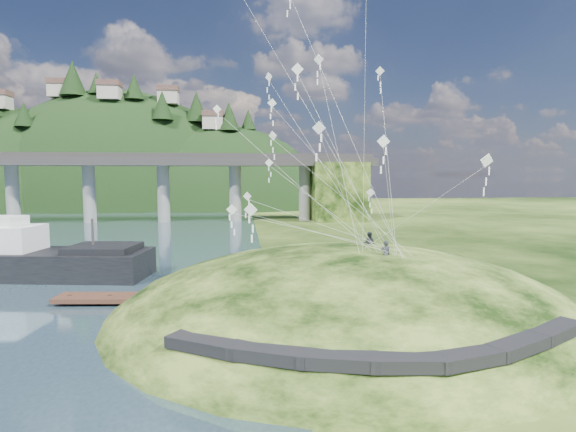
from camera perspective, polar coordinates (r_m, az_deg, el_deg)
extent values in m
plane|color=black|center=(31.51, -6.29, -13.88)|extent=(320.00, 320.00, 0.00)
ellipsoid|color=black|center=(34.78, 7.51, -14.64)|extent=(36.00, 32.00, 13.00)
cube|color=black|center=(23.37, -10.26, -15.61)|extent=(4.32, 3.62, 0.71)
cube|color=black|center=(21.78, -2.35, -16.95)|extent=(4.10, 2.97, 0.61)
cube|color=black|center=(21.25, 6.33, -17.58)|extent=(3.85, 2.37, 0.62)
cube|color=black|center=(21.68, 14.75, -17.38)|extent=(3.62, 1.83, 0.66)
cube|color=black|center=(23.02, 21.85, -16.19)|extent=(3.82, 2.27, 0.68)
cube|color=black|center=(25.21, 27.05, -14.26)|extent=(4.11, 2.97, 0.71)
cube|color=black|center=(28.06, 30.55, -12.37)|extent=(4.26, 3.43, 0.66)
cube|color=#2D2B2B|center=(115.64, -31.97, 6.51)|extent=(160.00, 0.40, 1.20)
cylinder|color=gray|center=(110.67, -31.58, 2.52)|extent=(2.60, 2.60, 13.00)
cylinder|color=gray|center=(104.92, -23.91, 2.74)|extent=(2.60, 2.60, 13.00)
cylinder|color=gray|center=(101.24, -15.53, 2.93)|extent=(2.60, 2.60, 13.00)
cylinder|color=gray|center=(99.85, -6.71, 3.05)|extent=(2.60, 2.60, 13.00)
cylinder|color=gray|center=(100.86, 2.14, 3.11)|extent=(2.60, 2.60, 13.00)
cube|color=black|center=(102.19, 6.31, 3.11)|extent=(12.00, 11.00, 13.00)
ellipsoid|color=black|center=(161.71, -20.37, -0.84)|extent=(96.00, 68.00, 88.00)
ellipsoid|color=black|center=(149.26, -7.96, -2.59)|extent=(76.00, 56.00, 72.00)
cone|color=black|center=(149.89, -30.51, 11.08)|extent=(5.29, 5.29, 6.96)
cone|color=black|center=(155.56, -25.66, 15.49)|extent=(8.01, 8.01, 10.54)
cone|color=black|center=(152.67, -23.15, 15.27)|extent=(4.97, 4.97, 6.54)
cone|color=black|center=(147.67, -18.96, 15.28)|extent=(5.83, 5.83, 7.67)
cone|color=black|center=(140.20, -15.68, 13.40)|extent=(6.47, 6.47, 8.51)
cone|color=black|center=(145.90, -11.54, 13.42)|extent=(7.13, 7.13, 9.38)
cone|color=black|center=(139.95, -7.50, 12.44)|extent=(6.56, 6.56, 8.63)
cone|color=black|center=(145.46, -5.07, 12.12)|extent=(4.88, 4.88, 6.42)
cube|color=#BDB3A1|center=(159.83, -26.98, 13.96)|extent=(6.00, 5.00, 4.00)
cube|color=brown|center=(160.29, -27.02, 14.91)|extent=(6.40, 5.40, 1.60)
cube|color=#BDB3A1|center=(146.88, -21.70, 14.30)|extent=(6.00, 5.00, 4.00)
cube|color=brown|center=(147.34, -21.74, 15.34)|extent=(6.40, 5.40, 1.60)
cube|color=#BDB3A1|center=(149.38, -14.95, 14.30)|extent=(6.00, 5.00, 4.00)
cube|color=brown|center=(149.83, -14.98, 15.32)|extent=(6.40, 5.40, 1.60)
cube|color=#BDB3A1|center=(140.88, -9.50, 11.55)|extent=(6.00, 5.00, 4.00)
cube|color=brown|center=(141.20, -9.52, 12.64)|extent=(6.40, 5.40, 1.60)
cube|color=black|center=(52.06, -29.69, -5.33)|extent=(23.72, 9.62, 2.72)
cube|color=silver|center=(53.44, -32.66, -2.60)|extent=(7.93, 5.64, 2.93)
cube|color=silver|center=(53.26, -32.75, -0.70)|extent=(4.61, 3.73, 1.26)
cube|color=black|center=(48.29, -22.38, -3.80)|extent=(6.99, 6.11, 0.63)
cylinder|color=#2D2B2B|center=(48.56, -23.55, -2.17)|extent=(0.25, 0.25, 3.14)
cube|color=#3B2218|center=(38.27, -17.17, -9.87)|extent=(15.02, 3.75, 0.37)
cylinder|color=#3B2218|center=(40.60, -25.93, -9.68)|extent=(0.32, 0.32, 1.06)
cylinder|color=#3B2218|center=(39.36, -21.67, -9.99)|extent=(0.32, 0.32, 1.06)
cylinder|color=#3B2218|center=(38.34, -17.16, -10.25)|extent=(0.32, 0.32, 1.06)
cylinder|color=#3B2218|center=(37.56, -12.42, -10.46)|extent=(0.32, 0.32, 1.06)
cylinder|color=#3B2218|center=(37.05, -7.51, -10.61)|extent=(0.32, 0.32, 1.06)
imported|color=#252932|center=(31.19, 12.29, -3.05)|extent=(0.78, 0.57, 1.98)
imported|color=#252932|center=(35.85, 10.28, -1.97)|extent=(1.20, 1.14, 1.95)
cube|color=white|center=(42.45, -2.46, 17.23)|extent=(0.59, 0.64, 0.82)
cube|color=white|center=(42.33, -2.45, 16.45)|extent=(0.10, 0.08, 0.48)
cube|color=white|center=(42.22, -2.45, 15.67)|extent=(0.10, 0.08, 0.48)
cube|color=white|center=(42.12, -2.45, 14.89)|extent=(0.10, 0.08, 0.48)
cube|color=white|center=(38.02, 10.45, 2.95)|extent=(0.71, 0.25, 0.71)
cube|color=white|center=(38.04, 10.43, 2.18)|extent=(0.09, 0.02, 0.42)
cube|color=white|center=(38.07, 10.42, 1.40)|extent=(0.09, 0.02, 0.42)
cube|color=white|center=(38.11, 10.41, 0.62)|extent=(0.09, 0.02, 0.42)
cube|color=white|center=(37.30, 3.92, 19.23)|extent=(0.74, 0.40, 0.79)
cube|color=white|center=(37.17, 3.91, 18.37)|extent=(0.11, 0.04, 0.47)
cube|color=white|center=(37.04, 3.91, 17.50)|extent=(0.11, 0.04, 0.47)
cube|color=white|center=(36.92, 3.90, 16.63)|extent=(0.11, 0.04, 0.47)
cube|color=white|center=(37.66, -2.43, 6.79)|extent=(0.69, 0.14, 0.68)
cube|color=white|center=(37.65, -2.43, 6.05)|extent=(0.09, 0.04, 0.40)
cube|color=white|center=(37.65, -2.43, 5.31)|extent=(0.09, 0.04, 0.40)
cube|color=white|center=(37.65, -2.42, 4.57)|extent=(0.09, 0.04, 0.40)
cube|color=white|center=(29.23, -7.15, 0.81)|extent=(0.70, 0.19, 0.69)
cube|color=white|center=(29.27, -7.14, -0.16)|extent=(0.09, 0.03, 0.41)
cube|color=white|center=(29.32, -7.13, -1.12)|extent=(0.09, 0.03, 0.41)
cube|color=white|center=(29.38, -7.12, -2.09)|extent=(0.09, 0.03, 0.41)
cube|color=white|center=(30.67, 1.21, 18.15)|extent=(0.81, 0.17, 0.80)
cube|color=white|center=(30.55, 1.20, 17.11)|extent=(0.10, 0.03, 0.47)
cube|color=white|center=(30.44, 1.20, 16.06)|extent=(0.10, 0.03, 0.47)
cube|color=white|center=(30.34, 1.20, 15.00)|extent=(0.10, 0.03, 0.47)
cube|color=white|center=(26.96, 12.03, 9.26)|extent=(0.78, 0.16, 0.77)
cube|color=white|center=(26.92, 12.01, 8.10)|extent=(0.10, 0.03, 0.45)
cube|color=white|center=(26.90, 11.99, 6.93)|extent=(0.10, 0.03, 0.45)
cube|color=white|center=(26.89, 11.96, 5.76)|extent=(0.10, 0.03, 0.45)
cube|color=white|center=(41.78, -9.01, 13.27)|extent=(0.76, 0.20, 0.76)
cube|color=white|center=(41.71, -9.00, 12.53)|extent=(0.10, 0.05, 0.44)
cube|color=white|center=(41.65, -8.99, 11.79)|extent=(0.10, 0.05, 0.44)
cube|color=white|center=(41.59, -8.98, 11.05)|extent=(0.10, 0.05, 0.44)
cube|color=white|center=(39.64, -1.95, 10.16)|extent=(0.64, 0.64, 0.84)
cube|color=white|center=(39.59, -1.95, 9.27)|extent=(0.11, 0.07, 0.50)
cube|color=white|center=(39.55, -1.95, 8.39)|extent=(0.11, 0.07, 0.50)
cube|color=white|center=(39.52, -1.94, 7.50)|extent=(0.11, 0.07, 0.50)
cube|color=white|center=(39.82, 11.60, 17.59)|extent=(0.72, 0.30, 0.74)
cube|color=white|center=(39.71, 11.58, 16.84)|extent=(0.10, 0.03, 0.44)
cube|color=white|center=(39.60, 11.57, 16.08)|extent=(0.10, 0.03, 0.44)
cube|color=white|center=(39.51, 11.55, 15.32)|extent=(0.10, 0.03, 0.44)
cube|color=white|center=(35.81, 0.09, 25.11)|extent=(0.10, 0.08, 0.48)
cube|color=white|center=(35.62, 0.09, 24.23)|extent=(0.10, 0.08, 0.48)
cube|color=white|center=(38.92, -2.05, 14.15)|extent=(0.78, 0.20, 0.77)
cube|color=white|center=(38.84, -2.04, 13.34)|extent=(0.10, 0.05, 0.45)
cube|color=white|center=(38.76, -2.04, 12.53)|extent=(0.10, 0.05, 0.45)
cube|color=white|center=(38.70, -2.04, 11.72)|extent=(0.10, 0.05, 0.45)
cube|color=white|center=(36.25, -5.19, 2.52)|extent=(0.68, 0.31, 0.72)
cube|color=white|center=(36.28, -5.18, 1.71)|extent=(0.09, 0.04, 0.42)
cube|color=white|center=(36.31, -5.18, 0.91)|extent=(0.09, 0.04, 0.42)
cube|color=white|center=(36.35, -5.17, 0.10)|extent=(0.09, 0.04, 0.42)
cube|color=white|center=(28.22, 23.93, 6.46)|extent=(0.84, 0.30, 0.81)
cube|color=white|center=(28.21, 23.88, 5.25)|extent=(0.11, 0.07, 0.49)
cube|color=white|center=(28.21, 23.83, 4.04)|extent=(0.11, 0.07, 0.49)
cube|color=white|center=(28.23, 23.79, 2.82)|extent=(0.11, 0.07, 0.49)
cube|color=white|center=(25.10, 3.95, 11.11)|extent=(0.72, 0.31, 0.74)
cube|color=white|center=(25.05, 3.94, 9.89)|extent=(0.10, 0.03, 0.44)
cube|color=white|center=(25.02, 3.94, 8.67)|extent=(0.10, 0.03, 0.44)
cube|color=white|center=(24.99, 3.93, 7.44)|extent=(0.10, 0.03, 0.44)
cube|color=white|center=(28.90, -4.76, 0.80)|extent=(0.87, 0.23, 0.87)
cube|color=white|center=(28.96, -4.75, -0.42)|extent=(0.11, 0.02, 0.51)
cube|color=white|center=(29.03, -4.74, -1.65)|extent=(0.11, 0.02, 0.51)
cube|color=white|center=(29.11, -4.73, -2.86)|extent=(0.11, 0.02, 0.51)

